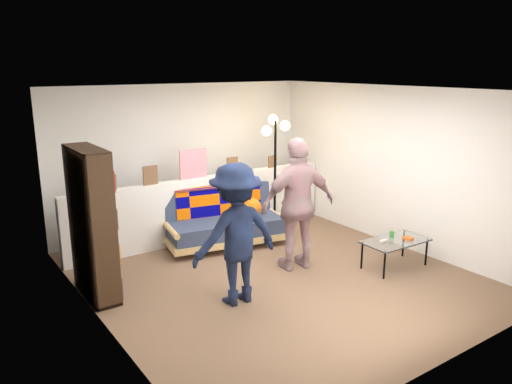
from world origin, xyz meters
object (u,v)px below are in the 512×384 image
(coffee_table, at_px, (395,242))
(person_left, at_px, (236,234))
(futon_sofa, at_px, (225,221))
(bookshelf, at_px, (92,229))
(person_right, at_px, (298,204))
(floor_lamp, at_px, (275,150))

(coffee_table, relative_size, person_left, 0.57)
(futon_sofa, height_order, coffee_table, futon_sofa)
(bookshelf, bearing_deg, person_right, -16.04)
(futon_sofa, relative_size, person_right, 1.08)
(person_left, relative_size, person_right, 0.92)
(person_right, bearing_deg, bookshelf, -4.34)
(person_left, bearing_deg, bookshelf, -38.33)
(coffee_table, xyz_separation_m, floor_lamp, (-0.45, 2.14, 1.00))
(futon_sofa, height_order, floor_lamp, floor_lamp)
(coffee_table, height_order, floor_lamp, floor_lamp)
(person_right, bearing_deg, coffee_table, 157.42)
(coffee_table, xyz_separation_m, person_left, (-2.32, 0.39, 0.46))
(bookshelf, relative_size, person_right, 1.00)
(person_right, bearing_deg, person_left, 28.39)
(floor_lamp, relative_size, person_right, 1.07)
(futon_sofa, bearing_deg, coffee_table, -55.85)
(futon_sofa, height_order, person_right, person_right)
(floor_lamp, distance_m, person_right, 1.61)
(futon_sofa, relative_size, bookshelf, 1.08)
(futon_sofa, distance_m, person_left, 1.99)
(futon_sofa, bearing_deg, bookshelf, -163.96)
(bookshelf, distance_m, floor_lamp, 3.28)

